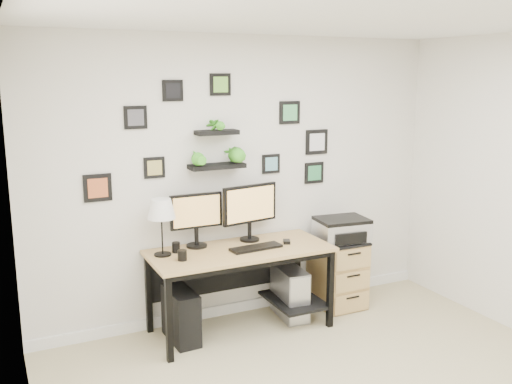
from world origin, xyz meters
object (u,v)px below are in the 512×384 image
pc_tower_grey (290,292)px  mug (182,255)px  table_lamp (161,210)px  file_cabinet (338,272)px  monitor_right (250,208)px  printer (342,229)px  pc_tower_black (181,315)px  monitor_left (196,216)px  desk (242,261)px

pc_tower_grey → mug: bearing=-173.2°
table_lamp → file_cabinet: (1.75, -0.03, -0.81)m
monitor_right → mug: bearing=-159.6°
mug → file_cabinet: (1.65, 0.17, -0.46)m
pc_tower_grey → printer: printer is taller
pc_tower_black → file_cabinet: size_ratio=0.68×
mug → printer: printer is taller
pc_tower_black → printer: (1.66, 0.05, 0.55)m
file_cabinet → monitor_right: bearing=173.5°
monitor_right → pc_tower_black: size_ratio=1.23×
monitor_left → printer: (1.43, -0.15, -0.25)m
table_lamp → printer: (1.77, -0.05, -0.36)m
pc_tower_black → pc_tower_grey: (1.08, 0.03, 0.01)m
monitor_right → pc_tower_black: 1.13m
table_lamp → pc_tower_grey: (1.19, -0.07, -0.90)m
pc_tower_black → mug: bearing=-95.5°
file_cabinet → pc_tower_black: bearing=-177.4°
mug → pc_tower_grey: size_ratio=0.17×
mug → file_cabinet: size_ratio=0.13×
monitor_right → monitor_left: bearing=177.3°
monitor_right → printer: 0.97m
monitor_left → pc_tower_grey: size_ratio=0.97×
table_lamp → pc_tower_black: bearing=-43.2°
desk → printer: size_ratio=3.11×
pc_tower_grey → file_cabinet: size_ratio=0.74×
mug → printer: (1.67, 0.15, -0.01)m
monitor_right → file_cabinet: size_ratio=0.83×
file_cabinet → printer: printer is taller
monitor_right → printer: size_ratio=1.09×
monitor_left → table_lamp: size_ratio=0.99×
pc_tower_grey → pc_tower_black: bearing=-178.3°
desk → pc_tower_black: size_ratio=3.53×
monitor_left → table_lamp: table_lamp is taller
pc_tower_grey → printer: (0.58, 0.02, 0.54)m
monitor_right → file_cabinet: bearing=-6.5°
pc_tower_grey → monitor_right: bearing=157.1°
monitor_left → mug: (-0.24, -0.30, -0.24)m
table_lamp → pc_tower_black: (0.11, -0.10, -0.91)m
pc_tower_grey → desk: bearing=-178.2°
monitor_left → printer: 1.46m
mug → desk: bearing=10.9°
mug → table_lamp: bearing=117.5°
table_lamp → pc_tower_grey: table_lamp is taller
file_cabinet → mug: bearing=-174.0°
table_lamp → desk: bearing=-7.3°
desk → table_lamp: (-0.70, 0.09, 0.51)m
desk → mug: size_ratio=18.38×
mug → monitor_right: bearing=20.4°
desk → file_cabinet: 1.10m
monitor_left → pc_tower_black: 0.86m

